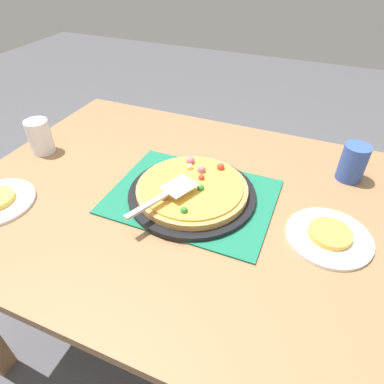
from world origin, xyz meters
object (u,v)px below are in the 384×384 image
(pizza_pan, at_px, (192,194))
(cup_far, at_px, (40,137))
(pizza, at_px, (192,188))
(plate_near_left, at_px, (329,237))
(cup_near, at_px, (353,163))
(served_slice_left, at_px, (330,233))
(pizza_server, at_px, (167,194))

(pizza_pan, bearing_deg, cup_far, 176.66)
(pizza, distance_m, plate_near_left, 0.40)
(pizza_pan, bearing_deg, pizza, 100.50)
(pizza_pan, distance_m, cup_far, 0.60)
(pizza_pan, distance_m, cup_near, 0.52)
(pizza, relative_size, cup_near, 2.75)
(plate_near_left, distance_m, cup_far, 0.99)
(served_slice_left, distance_m, cup_near, 0.31)
(cup_far, xyz_separation_m, pizza_server, (0.56, -0.13, 0.01))
(pizza_pan, relative_size, served_slice_left, 3.45)
(plate_near_left, relative_size, cup_far, 1.83)
(plate_near_left, bearing_deg, pizza_pan, 177.39)
(pizza, relative_size, plate_near_left, 1.50)
(cup_near, bearing_deg, plate_near_left, -96.27)
(served_slice_left, bearing_deg, cup_far, 176.95)
(plate_near_left, relative_size, cup_near, 1.83)
(cup_far, relative_size, pizza_server, 0.52)
(pizza_pan, xyz_separation_m, pizza, (-0.00, 0.00, 0.02))
(cup_near, relative_size, pizza_server, 0.52)
(pizza_pan, distance_m, pizza, 0.02)
(cup_far, bearing_deg, served_slice_left, -3.05)
(pizza, relative_size, pizza_server, 1.44)
(plate_near_left, bearing_deg, pizza_server, -170.50)
(pizza_pan, height_order, plate_near_left, pizza_pan)
(pizza_pan, xyz_separation_m, cup_far, (-0.59, 0.03, 0.05))
(cup_near, bearing_deg, cup_far, -166.30)
(cup_near, bearing_deg, served_slice_left, -96.27)
(pizza_pan, bearing_deg, served_slice_left, -2.61)
(cup_near, bearing_deg, pizza_pan, -146.43)
(pizza_pan, xyz_separation_m, plate_near_left, (0.39, -0.02, -0.01))
(pizza_pan, relative_size, pizza_server, 1.66)
(pizza, xyz_separation_m, plate_near_left, (0.40, -0.02, -0.03))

